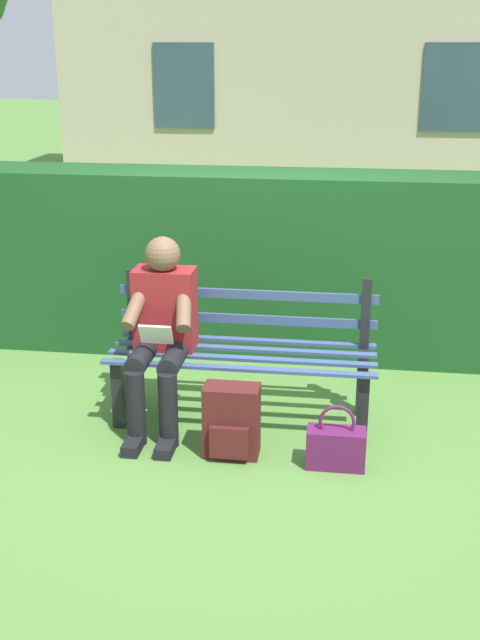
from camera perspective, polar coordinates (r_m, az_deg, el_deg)
ground at (r=5.17m, az=0.15°, el=-7.23°), size 60.00×60.00×0.00m
park_bench at (r=5.05m, az=0.27°, el=-2.33°), size 1.69×0.55×0.92m
person_seated at (r=4.91m, az=-5.73°, el=-0.63°), size 0.44×0.73×1.20m
hedge_backdrop at (r=6.08m, az=5.02°, el=4.17°), size 5.98×0.67×1.47m
backpack at (r=4.67m, az=-0.65°, el=-7.36°), size 0.33×0.25×0.44m
handbag at (r=4.61m, az=6.95°, el=-9.07°), size 0.34×0.15×0.39m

